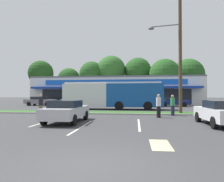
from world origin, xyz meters
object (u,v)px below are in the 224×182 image
object	(u,v)px
car_4	(173,102)
car_5	(222,112)
city_bus	(113,95)
car_0	(67,111)
bus_stop_bench	(63,109)
car_3	(40,101)
car_2	(76,101)
pedestrian_mid	(41,105)
pedestrian_near_bench	(159,106)
pedestrian_by_pole	(173,105)
utility_pole	(179,48)

from	to	relation	value
car_4	car_5	size ratio (longest dim) A/B	1.01
city_bus	car_0	size ratio (longest dim) A/B	2.70
bus_stop_bench	car_5	size ratio (longest dim) A/B	0.37
city_bus	car_3	world-z (taller)	city_bus
car_2	car_4	xyz separation A→B (m)	(14.91, -0.17, -0.06)
car_3	city_bus	bearing A→B (deg)	-27.60
pedestrian_mid	car_3	bearing A→B (deg)	98.65
city_bus	pedestrian_mid	bearing A→B (deg)	58.70
bus_stop_bench	car_0	distance (m)	4.89
car_5	pedestrian_near_bench	world-z (taller)	pedestrian_near_bench
pedestrian_by_pole	car_0	bearing A→B (deg)	148.36
city_bus	pedestrian_mid	xyz separation A→B (m)	(-5.15, -8.04, -0.87)
car_0	car_2	world-z (taller)	car_2
car_0	car_2	distance (m)	18.93
city_bus	car_3	distance (m)	14.11
city_bus	car_3	size ratio (longest dim) A/B	2.49
car_0	car_4	bearing A→B (deg)	-28.63
car_4	pedestrian_by_pole	bearing A→B (deg)	-100.32
car_2	car_3	size ratio (longest dim) A/B	0.87
bus_stop_bench	car_5	xyz separation A→B (m)	(11.25, -4.69, 0.25)
car_2	car_5	world-z (taller)	car_2
utility_pole	car_2	world-z (taller)	utility_pole
car_2	car_3	bearing A→B (deg)	0.87
pedestrian_by_pole	pedestrian_mid	size ratio (longest dim) A/B	0.98
car_0	pedestrian_by_pole	world-z (taller)	pedestrian_by_pole
bus_stop_bench	car_2	xyz separation A→B (m)	(-3.09, 13.76, 0.30)
car_5	bus_stop_bench	bearing A→B (deg)	67.37
pedestrian_near_bench	city_bus	bearing A→B (deg)	4.50
utility_pole	car_0	distance (m)	11.75
bus_stop_bench	car_4	size ratio (longest dim) A/B	0.36
car_5	pedestrian_by_pole	bearing A→B (deg)	19.56
city_bus	pedestrian_by_pole	distance (m)	8.93
car_0	bus_stop_bench	bearing A→B (deg)	23.50
utility_pole	city_bus	bearing A→B (deg)	141.88
car_0	pedestrian_mid	xyz separation A→B (m)	(-3.53, 3.59, 0.16)
car_2	pedestrian_mid	bearing A→B (deg)	95.90
car_0	pedestrian_by_pole	xyz separation A→B (m)	(7.47, 4.94, 0.14)
car_3	car_5	distance (m)	27.26
utility_pole	pedestrian_mid	xyz separation A→B (m)	(-11.83, -2.80, -5.15)
bus_stop_bench	car_5	world-z (taller)	car_5
bus_stop_bench	pedestrian_mid	xyz separation A→B (m)	(-1.58, -0.89, 0.39)
pedestrian_by_pole	pedestrian_near_bench	bearing A→B (deg)	164.94
pedestrian_mid	utility_pole	bearing A→B (deg)	-4.72
bus_stop_bench	car_0	size ratio (longest dim) A/B	0.36
city_bus	pedestrian_mid	distance (m)	9.59
car_4	car_5	world-z (taller)	same
car_5	pedestrian_mid	distance (m)	13.39
pedestrian_mid	car_2	bearing A→B (deg)	77.87
car_2	car_5	xyz separation A→B (m)	(14.35, -18.45, -0.05)
utility_pole	car_0	world-z (taller)	utility_pole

